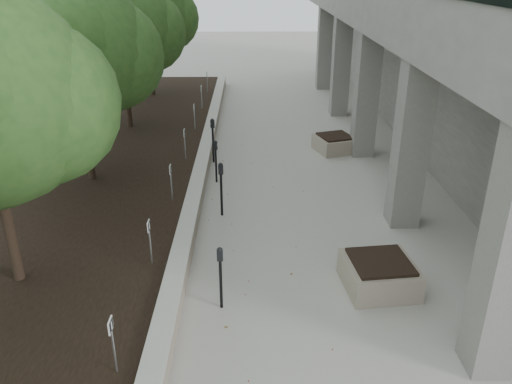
{
  "coord_description": "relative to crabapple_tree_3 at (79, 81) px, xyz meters",
  "views": [
    {
      "loc": [
        -0.36,
        -5.36,
        5.93
      ],
      "look_at": [
        -0.24,
        5.14,
        1.23
      ],
      "focal_mm": 35.97,
      "sensor_mm": 36.0,
      "label": 1
    }
  ],
  "objects": [
    {
      "name": "retaining_wall",
      "position": [
        2.97,
        1.0,
        -2.87
      ],
      "size": [
        0.39,
        26.0,
        0.5
      ],
      "primitive_type": null,
      "color": "tan",
      "rests_on": "ground"
    },
    {
      "name": "planting_bed",
      "position": [
        -0.7,
        1.0,
        -2.92
      ],
      "size": [
        7.0,
        26.0,
        0.4
      ],
      "primitive_type": "cube",
      "color": "black",
      "rests_on": "ground"
    },
    {
      "name": "crabapple_tree_3",
      "position": [
        0.0,
        0.0,
        0.0
      ],
      "size": [
        4.6,
        4.0,
        5.44
      ],
      "primitive_type": null,
      "color": "#294E1E",
      "rests_on": "planting_bed"
    },
    {
      "name": "crabapple_tree_4",
      "position": [
        0.0,
        5.0,
        0.0
      ],
      "size": [
        4.6,
        4.0,
        5.44
      ],
      "primitive_type": null,
      "color": "#294E1E",
      "rests_on": "planting_bed"
    },
    {
      "name": "crabapple_tree_5",
      "position": [
        0.0,
        10.0,
        0.0
      ],
      "size": [
        4.6,
        4.0,
        5.44
      ],
      "primitive_type": null,
      "color": "#294E1E",
      "rests_on": "planting_bed"
    },
    {
      "name": "parking_sign_2",
      "position": [
        2.45,
        -7.5,
        -2.24
      ],
      "size": [
        0.04,
        0.22,
        0.96
      ],
      "primitive_type": null,
      "color": "black",
      "rests_on": "planting_bed"
    },
    {
      "name": "parking_sign_3",
      "position": [
        2.45,
        -4.5,
        -2.24
      ],
      "size": [
        0.04,
        0.22,
        0.96
      ],
      "primitive_type": null,
      "color": "black",
      "rests_on": "planting_bed"
    },
    {
      "name": "parking_sign_4",
      "position": [
        2.45,
        -1.5,
        -2.24
      ],
      "size": [
        0.04,
        0.22,
        0.96
      ],
      "primitive_type": null,
      "color": "black",
      "rests_on": "planting_bed"
    },
    {
      "name": "parking_sign_5",
      "position": [
        2.45,
        1.5,
        -2.24
      ],
      "size": [
        0.04,
        0.22,
        0.96
      ],
      "primitive_type": null,
      "color": "black",
      "rests_on": "planting_bed"
    },
    {
      "name": "parking_sign_6",
      "position": [
        2.45,
        4.5,
        -2.24
      ],
      "size": [
        0.04,
        0.22,
        0.96
      ],
      "primitive_type": null,
      "color": "black",
      "rests_on": "planting_bed"
    },
    {
      "name": "parking_sign_7",
      "position": [
        2.45,
        7.5,
        -2.24
      ],
      "size": [
        0.04,
        0.22,
        0.96
      ],
      "primitive_type": null,
      "color": "black",
      "rests_on": "planting_bed"
    },
    {
      "name": "parking_sign_8",
      "position": [
        2.45,
        10.5,
        -2.24
      ],
      "size": [
        0.04,
        0.22,
        0.96
      ],
      "primitive_type": null,
      "color": "black",
      "rests_on": "planting_bed"
    },
    {
      "name": "parking_meter_2",
      "position": [
        3.88,
        -5.43,
        -2.47
      ],
      "size": [
        0.13,
        0.1,
        1.3
      ],
      "primitive_type": null,
      "rotation": [
        0.0,
        0.0,
        0.03
      ],
      "color": "black",
      "rests_on": "ground"
    },
    {
      "name": "parking_meter_3",
      "position": [
        3.71,
        -1.56,
        -2.4
      ],
      "size": [
        0.15,
        0.11,
        1.44
      ],
      "primitive_type": null,
      "rotation": [
        0.0,
        0.0,
        0.09
      ],
      "color": "black",
      "rests_on": "ground"
    },
    {
      "name": "parking_meter_4",
      "position": [
        3.44,
        0.62,
        -2.47
      ],
      "size": [
        0.15,
        0.12,
        1.29
      ],
      "primitive_type": null,
      "rotation": [
        0.0,
        0.0,
        -0.25
      ],
      "color": "black",
      "rests_on": "ground"
    },
    {
      "name": "parking_meter_5",
      "position": [
        3.25,
        2.27,
        -2.39
      ],
      "size": [
        0.17,
        0.15,
        1.47
      ],
      "primitive_type": null,
      "rotation": [
        0.0,
        0.0,
        0.34
      ],
      "color": "black",
      "rests_on": "ground"
    },
    {
      "name": "planter_front",
      "position": [
        6.98,
        -4.8,
        -2.81
      ],
      "size": [
        1.48,
        1.48,
        0.62
      ],
      "primitive_type": null,
      "rotation": [
        0.0,
        0.0,
        0.11
      ],
      "color": "tan",
      "rests_on": "ground"
    },
    {
      "name": "planter_back",
      "position": [
        7.34,
        3.32,
        -2.84
      ],
      "size": [
        1.52,
        1.52,
        0.56
      ],
      "primitive_type": null,
      "rotation": [
        0.0,
        0.0,
        0.31
      ],
      "color": "tan",
      "rests_on": "ground"
    },
    {
      "name": "berry_scatter",
      "position": [
        4.7,
        -3.0,
        -3.11
      ],
      "size": [
        3.3,
        14.1,
        0.02
      ],
      "primitive_type": null,
      "color": "maroon",
      "rests_on": "ground"
    }
  ]
}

